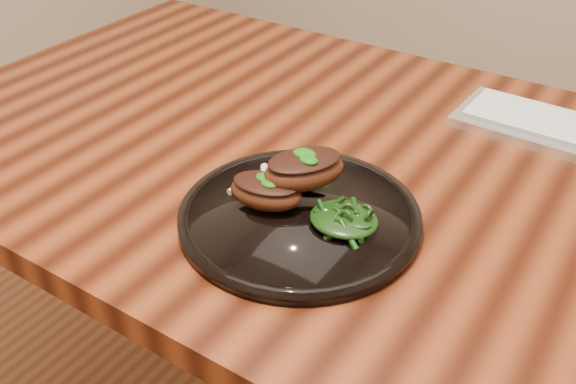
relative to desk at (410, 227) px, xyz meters
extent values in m
cube|color=black|center=(0.00, 0.00, 0.06)|extent=(1.60, 0.80, 0.04)
cylinder|color=#371A0C|center=(-0.74, 0.34, -0.31)|extent=(0.06, 0.06, 0.71)
cylinder|color=black|center=(-0.08, -0.17, 0.09)|extent=(0.30, 0.30, 0.02)
torus|color=black|center=(-0.08, -0.17, 0.09)|extent=(0.29, 0.29, 0.01)
cylinder|color=black|center=(-0.08, -0.17, 0.10)|extent=(0.20, 0.20, 0.00)
ellipsoid|color=#441C0D|center=(-0.12, -0.18, 0.12)|extent=(0.10, 0.08, 0.04)
ellipsoid|color=black|center=(-0.12, -0.18, 0.13)|extent=(0.09, 0.07, 0.01)
cylinder|color=beige|center=(-0.17, -0.17, 0.11)|extent=(0.02, 0.05, 0.01)
ellipsoid|color=#0B4E08|center=(-0.12, -0.18, 0.14)|extent=(0.03, 0.02, 0.01)
ellipsoid|color=#441C0D|center=(-0.09, -0.14, 0.14)|extent=(0.11, 0.12, 0.04)
ellipsoid|color=black|center=(-0.09, -0.14, 0.15)|extent=(0.10, 0.11, 0.01)
cylinder|color=beige|center=(-0.13, -0.17, 0.13)|extent=(0.04, 0.05, 0.01)
ellipsoid|color=#0B4E08|center=(-0.09, -0.14, 0.16)|extent=(0.03, 0.02, 0.01)
ellipsoid|color=#0B4E08|center=(-0.12, -0.11, 0.10)|extent=(0.08, 0.05, 0.00)
ellipsoid|color=black|center=(-0.02, -0.16, 0.11)|extent=(0.08, 0.07, 0.02)
camera|label=1|loc=(0.25, -0.71, 0.56)|focal=40.00mm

